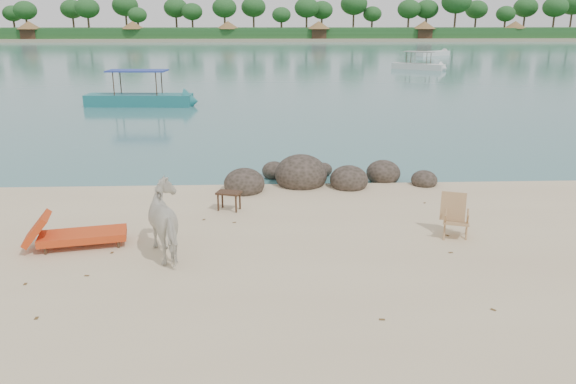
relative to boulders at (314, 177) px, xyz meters
name	(u,v)px	position (x,y,z in m)	size (l,w,h in m)	color
water	(263,49)	(-1.57, 84.00, -0.22)	(400.00, 400.00, 0.00)	#3C7478
far_shore	(263,37)	(-1.57, 164.00, -0.22)	(420.00, 90.00, 1.40)	tan
far_scenery	(263,27)	(-1.54, 130.70, 2.92)	(420.00, 18.00, 9.50)	#1E4C1E
boulders	(314,177)	(0.00, 0.00, 0.00)	(6.38, 2.88, 1.19)	#2A241C
cow	(170,222)	(-3.48, -5.24, 0.54)	(0.82, 1.80, 1.52)	silver
side_table	(229,202)	(-2.44, -2.37, 0.02)	(0.61, 0.39, 0.49)	black
lounge_chair	(83,232)	(-5.49, -4.66, 0.12)	(2.29, 0.80, 0.69)	#D24A18
deck_chair	(457,218)	(2.83, -4.50, 0.26)	(0.62, 0.68, 0.96)	tan
boat_near	(137,76)	(-8.83, 17.21, 1.45)	(6.89, 1.55, 3.35)	#1D6A6F
boat_mid	(419,54)	(14.42, 41.97, 1.24)	(6.02, 1.35, 2.93)	silver
boat_far	(433,53)	(22.83, 65.28, 0.15)	(6.39, 1.44, 0.74)	silver
dead_leaves	(269,258)	(-1.42, -5.45, -0.22)	(8.98, 6.23, 0.00)	brown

